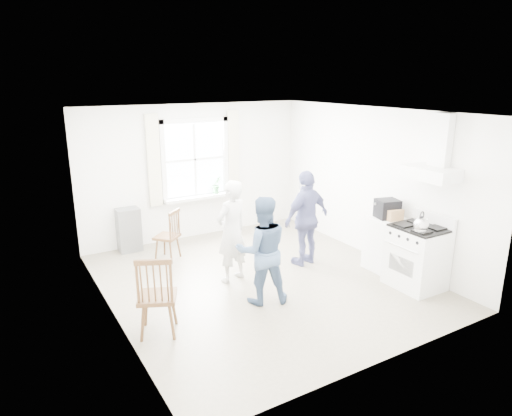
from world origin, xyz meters
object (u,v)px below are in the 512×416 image
at_px(stereo_stack, 387,209).
at_px(gas_stove, 417,256).
at_px(person_mid, 262,250).
at_px(windsor_chair_a, 172,230).
at_px(windsor_chair_b, 156,289).
at_px(person_right, 307,218).
at_px(low_cabinet, 385,244).
at_px(person_left, 232,231).

bearing_deg(stereo_stack, gas_stove, -93.54).
xyz_separation_m(stereo_stack, person_mid, (-2.29, 0.08, -0.28)).
bearing_deg(stereo_stack, windsor_chair_a, 142.50).
xyz_separation_m(stereo_stack, windsor_chair_b, (-3.87, -0.09, -0.40)).
bearing_deg(windsor_chair_a, person_right, -34.63).
relative_size(gas_stove, windsor_chair_b, 1.05).
relative_size(low_cabinet, windsor_chair_b, 0.84).
distance_m(person_left, person_mid, 0.85).
bearing_deg(person_left, person_right, 161.04).
bearing_deg(windsor_chair_a, low_cabinet, -37.15).
bearing_deg(person_right, windsor_chair_a, -44.00).
distance_m(windsor_chair_a, person_right, 2.31).
xyz_separation_m(low_cabinet, stereo_stack, (-0.03, -0.01, 0.60)).
xyz_separation_m(low_cabinet, windsor_chair_b, (-3.90, -0.09, 0.20)).
bearing_deg(low_cabinet, gas_stove, -95.68).
height_order(windsor_chair_b, person_mid, person_mid).
bearing_deg(person_left, stereo_stack, 141.66).
xyz_separation_m(windsor_chair_b, person_mid, (1.58, 0.16, 0.12)).
bearing_deg(person_mid, person_left, -69.15).
height_order(stereo_stack, windsor_chair_b, stereo_stack).
height_order(low_cabinet, person_right, person_right).
relative_size(windsor_chair_a, person_right, 0.56).
relative_size(low_cabinet, person_left, 0.56).
height_order(low_cabinet, windsor_chair_a, windsor_chair_a).
xyz_separation_m(gas_stove, windsor_chair_a, (-2.79, 2.87, 0.07)).
relative_size(gas_stove, person_mid, 0.73).
relative_size(gas_stove, person_left, 0.70).
bearing_deg(gas_stove, windsor_chair_a, 134.23).
bearing_deg(person_right, person_left, -11.65).
xyz_separation_m(gas_stove, windsor_chair_b, (-3.83, 0.61, 0.17)).
distance_m(low_cabinet, windsor_chair_b, 3.91).
distance_m(person_left, person_right, 1.38).
bearing_deg(gas_stove, stereo_stack, 86.46).
distance_m(gas_stove, person_left, 2.81).
bearing_deg(person_mid, gas_stove, 179.87).
xyz_separation_m(low_cabinet, person_right, (-0.97, 0.86, 0.36)).
xyz_separation_m(windsor_chair_a, person_left, (0.51, -1.25, 0.25)).
distance_m(windsor_chair_b, person_left, 1.86).
bearing_deg(person_left, gas_stove, 128.00).
height_order(gas_stove, windsor_chair_b, gas_stove).
bearing_deg(person_mid, windsor_chair_a, -56.81).
bearing_deg(gas_stove, person_right, 119.94).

